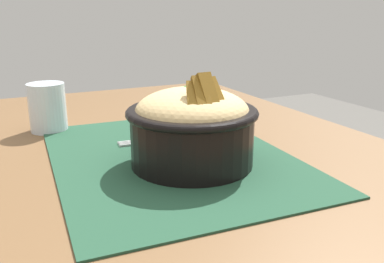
# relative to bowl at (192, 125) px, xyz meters

# --- Properties ---
(table) EXTENTS (1.16, 0.79, 0.70)m
(table) POSITION_rel_bowl_xyz_m (0.06, 0.03, -0.13)
(table) COLOR brown
(table) RESTS_ON ground_plane
(placemat) EXTENTS (0.49, 0.38, 0.00)m
(placemat) POSITION_rel_bowl_xyz_m (0.05, 0.02, -0.06)
(placemat) COLOR #1E422D
(placemat) RESTS_ON table
(bowl) EXTENTS (0.20, 0.20, 0.14)m
(bowl) POSITION_rel_bowl_xyz_m (0.00, 0.00, 0.00)
(bowl) COLOR black
(bowl) RESTS_ON placemat
(fork) EXTENTS (0.02, 0.13, 0.00)m
(fork) POSITION_rel_bowl_xyz_m (0.13, 0.02, -0.06)
(fork) COLOR #BBBBBB
(fork) RESTS_ON placemat
(drinking_glass) EXTENTS (0.07, 0.07, 0.09)m
(drinking_glass) POSITION_rel_bowl_xyz_m (0.28, 0.17, -0.02)
(drinking_glass) COLOR silver
(drinking_glass) RESTS_ON table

